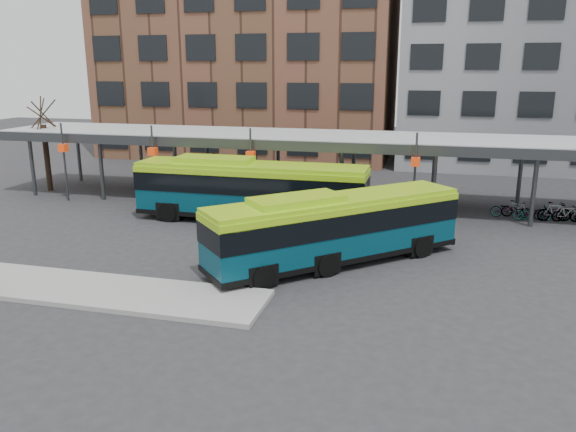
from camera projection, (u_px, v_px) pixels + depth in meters
The scene contains 9 objects.
ground at pixel (249, 276), 22.33m from camera, with size 120.00×120.00×0.00m, color #28282B.
boarding_island at pixel (82, 289), 20.81m from camera, with size 14.00×3.00×0.18m, color gray.
canopy at pixel (314, 139), 33.39m from camera, with size 40.00×6.53×4.80m.
tree at pixel (47, 155), 37.24m from camera, with size 1.64×1.64×5.60m.
building_brick at pixel (252, 34), 51.86m from camera, with size 26.00×14.00×22.00m, color brown.
building_grey at pixel (554, 42), 45.91m from camera, with size 24.00×14.00×20.00m, color slate.
bus_front at pixel (335, 227), 23.36m from camera, with size 9.92×9.47×3.12m.
bus_rear at pixel (250, 189), 29.92m from camera, with size 12.38×2.82×3.41m.
bike_rack at pixel (559, 212), 30.24m from camera, with size 6.85×1.39×1.07m.
Camera 1 is at (6.70, -19.93, 8.06)m, focal length 35.00 mm.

